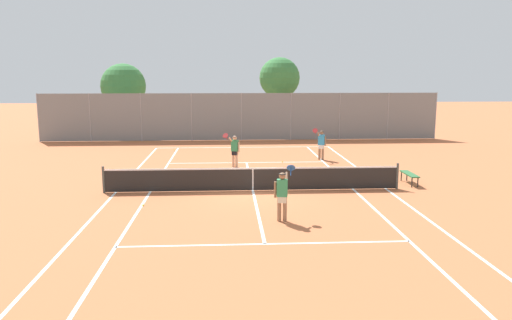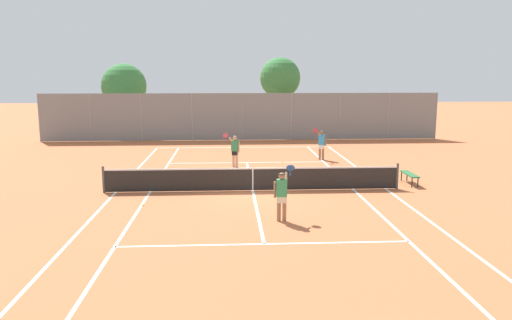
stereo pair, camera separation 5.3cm
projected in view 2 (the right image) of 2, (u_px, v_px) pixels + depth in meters
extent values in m
plane|color=#BC663D|center=(253.00, 191.00, 20.24)|extent=(120.00, 120.00, 0.00)
cube|color=white|center=(244.00, 147.00, 31.94)|extent=(11.00, 0.10, 0.01)
cube|color=white|center=(116.00, 192.00, 19.93)|extent=(0.10, 23.80, 0.01)
cube|color=white|center=(386.00, 189.00, 20.54)|extent=(0.10, 23.80, 0.01)
cube|color=white|center=(150.00, 192.00, 20.01)|extent=(0.10, 23.80, 0.01)
cube|color=white|center=(353.00, 189.00, 20.46)|extent=(0.10, 23.80, 0.01)
cube|color=white|center=(264.00, 244.00, 13.94)|extent=(8.26, 0.10, 0.01)
cube|color=white|center=(247.00, 163.00, 26.53)|extent=(8.26, 0.10, 0.01)
cube|color=white|center=(253.00, 191.00, 20.23)|extent=(0.10, 12.80, 0.01)
cylinder|color=#474C47|center=(103.00, 180.00, 19.81)|extent=(0.10, 0.10, 1.07)
cylinder|color=#474C47|center=(397.00, 176.00, 20.47)|extent=(0.10, 0.10, 1.07)
cube|color=black|center=(253.00, 179.00, 20.15)|extent=(11.90, 0.02, 0.89)
cube|color=white|center=(253.00, 168.00, 20.08)|extent=(11.90, 0.03, 0.06)
cube|color=white|center=(253.00, 180.00, 20.16)|extent=(0.05, 0.03, 0.89)
cylinder|color=#936B4C|center=(279.00, 209.00, 16.03)|extent=(0.13, 0.13, 0.82)
cylinder|color=#936B4C|center=(284.00, 209.00, 16.01)|extent=(0.13, 0.13, 0.82)
cube|color=beige|center=(282.00, 199.00, 15.96)|extent=(0.30, 0.22, 0.24)
cube|color=#338C59|center=(282.00, 188.00, 15.90)|extent=(0.37, 0.25, 0.56)
sphere|color=#936B4C|center=(282.00, 176.00, 15.83)|extent=(0.22, 0.22, 0.22)
cylinder|color=black|center=(282.00, 174.00, 15.82)|extent=(0.23, 0.23, 0.02)
cylinder|color=#936B4C|center=(275.00, 190.00, 15.93)|extent=(0.08, 0.08, 0.52)
cylinder|color=#936B4C|center=(286.00, 178.00, 15.98)|extent=(0.15, 0.46, 0.35)
cylinder|color=#1E4C99|center=(290.00, 172.00, 16.19)|extent=(0.07, 0.25, 0.22)
cylinder|color=#1E4C99|center=(290.00, 168.00, 16.29)|extent=(0.31, 0.24, 0.23)
cylinder|color=#D8A884|center=(237.00, 159.00, 25.18)|extent=(0.13, 0.13, 0.82)
cylinder|color=#D8A884|center=(233.00, 159.00, 25.25)|extent=(0.13, 0.13, 0.82)
cube|color=black|center=(235.00, 153.00, 25.16)|extent=(0.33, 0.29, 0.24)
cube|color=#338C59|center=(235.00, 146.00, 25.10)|extent=(0.39, 0.33, 0.56)
sphere|color=#D8A884|center=(235.00, 138.00, 25.03)|extent=(0.22, 0.22, 0.22)
cylinder|color=black|center=(235.00, 137.00, 25.02)|extent=(0.23, 0.23, 0.02)
cylinder|color=#D8A884|center=(239.00, 147.00, 25.02)|extent=(0.08, 0.08, 0.52)
cylinder|color=#D8A884|center=(231.00, 140.00, 24.97)|extent=(0.27, 0.44, 0.35)
cylinder|color=maroon|center=(227.00, 137.00, 24.76)|extent=(0.14, 0.24, 0.22)
cylinder|color=maroon|center=(226.00, 135.00, 24.63)|extent=(0.34, 0.30, 0.23)
cylinder|color=#936B4C|center=(323.00, 152.00, 27.32)|extent=(0.13, 0.13, 0.82)
cylinder|color=#936B4C|center=(320.00, 152.00, 27.38)|extent=(0.13, 0.13, 0.82)
cube|color=white|center=(322.00, 146.00, 27.29)|extent=(0.33, 0.27, 0.24)
cube|color=#3399D8|center=(322.00, 140.00, 27.23)|extent=(0.39, 0.31, 0.56)
sphere|color=#936B4C|center=(322.00, 133.00, 27.16)|extent=(0.22, 0.22, 0.22)
cylinder|color=black|center=(322.00, 132.00, 27.15)|extent=(0.23, 0.23, 0.02)
cylinder|color=#936B4C|center=(326.00, 141.00, 27.17)|extent=(0.08, 0.08, 0.52)
cylinder|color=#936B4C|center=(319.00, 135.00, 27.09)|extent=(0.24, 0.45, 0.35)
cylinder|color=maroon|center=(316.00, 132.00, 26.85)|extent=(0.12, 0.25, 0.22)
cylinder|color=maroon|center=(315.00, 131.00, 26.72)|extent=(0.33, 0.28, 0.23)
sphere|color=#D1DB33|center=(175.00, 150.00, 30.73)|extent=(0.07, 0.07, 0.07)
sphere|color=#D1DB33|center=(143.00, 205.00, 17.91)|extent=(0.07, 0.07, 0.07)
sphere|color=#D1DB33|center=(224.00, 184.00, 21.28)|extent=(0.07, 0.07, 0.07)
sphere|color=#D1DB33|center=(282.00, 162.00, 26.60)|extent=(0.07, 0.07, 0.07)
cube|color=#2D6638|center=(410.00, 174.00, 21.36)|extent=(0.36, 1.50, 0.05)
cylinder|color=#262626|center=(412.00, 183.00, 20.77)|extent=(0.05, 0.05, 0.41)
cylinder|color=#262626|center=(401.00, 176.00, 22.02)|extent=(0.05, 0.05, 0.41)
cylinder|color=#262626|center=(418.00, 183.00, 20.78)|extent=(0.05, 0.05, 0.41)
cylinder|color=#262626|center=(407.00, 176.00, 22.03)|extent=(0.05, 0.05, 0.41)
cylinder|color=gray|center=(39.00, 118.00, 34.24)|extent=(0.08, 0.08, 3.33)
cylinder|color=gray|center=(91.00, 117.00, 34.43)|extent=(0.08, 0.08, 3.33)
cylinder|color=gray|center=(142.00, 117.00, 34.62)|extent=(0.08, 0.08, 3.33)
cylinder|color=gray|center=(192.00, 117.00, 34.82)|extent=(0.08, 0.08, 3.33)
cylinder|color=gray|center=(242.00, 117.00, 35.01)|extent=(0.08, 0.08, 3.33)
cylinder|color=gray|center=(291.00, 116.00, 35.20)|extent=(0.08, 0.08, 3.33)
cylinder|color=gray|center=(340.00, 116.00, 35.39)|extent=(0.08, 0.08, 3.33)
cylinder|color=gray|center=(388.00, 116.00, 35.59)|extent=(0.08, 0.08, 3.33)
cylinder|color=gray|center=(436.00, 116.00, 35.78)|extent=(0.08, 0.08, 3.33)
cube|color=slate|center=(242.00, 117.00, 35.01)|extent=(27.92, 0.02, 3.29)
cylinder|color=brown|center=(125.00, 118.00, 38.34)|extent=(0.23, 0.23, 2.53)
sphere|color=#387A3D|center=(124.00, 86.00, 37.91)|extent=(3.39, 3.39, 3.39)
sphere|color=#387A3D|center=(123.00, 91.00, 38.30)|extent=(2.08, 2.08, 2.08)
cylinder|color=brown|center=(280.00, 114.00, 37.66)|extent=(0.27, 0.27, 3.28)
sphere|color=#387A3D|center=(280.00, 78.00, 37.19)|extent=(3.03, 3.03, 3.03)
sphere|color=#387A3D|center=(279.00, 83.00, 37.01)|extent=(1.87, 1.87, 1.87)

